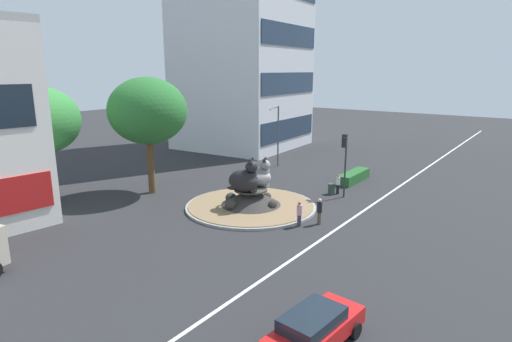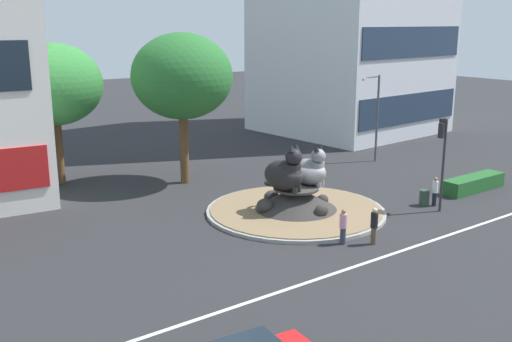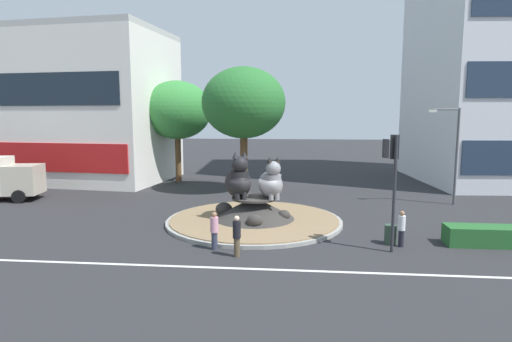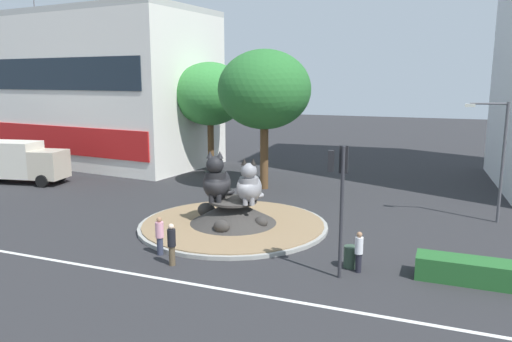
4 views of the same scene
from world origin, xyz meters
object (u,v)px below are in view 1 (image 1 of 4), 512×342
traffic_light_mast (344,152)px  cat_statue_black (245,179)px  cat_statue_grey (259,176)px  broadleaf_tree_behind_island (148,111)px  second_tree_near_tower (39,121)px  pedestrian_white_shirt (338,183)px  litter_bin (331,189)px  pedestrian_pink_shirt (299,213)px  office_tower (242,14)px  sedan_on_far_lane (315,328)px  pedestrian_black_shirt (319,211)px  streetlight_arm (277,132)px

traffic_light_mast → cat_statue_black: bearing=53.7°
cat_statue_grey → broadleaf_tree_behind_island: broadleaf_tree_behind_island is taller
traffic_light_mast → second_tree_near_tower: second_tree_near_tower is taller
pedestrian_white_shirt → litter_bin: (-0.39, 0.40, -0.44)m
broadleaf_tree_behind_island → second_tree_near_tower: (-6.51, 4.67, -0.49)m
pedestrian_pink_shirt → pedestrian_white_shirt: bearing=169.7°
second_tree_near_tower → broadleaf_tree_behind_island: bearing=-35.7°
office_tower → pedestrian_white_shirt: office_tower is taller
sedan_on_far_lane → office_tower: bearing=46.8°
pedestrian_black_shirt → cat_statue_grey: bearing=0.5°
office_tower → broadleaf_tree_behind_island: size_ratio=3.55×
litter_bin → broadleaf_tree_behind_island: bearing=124.3°
cat_statue_black → traffic_light_mast: 8.62m
streetlight_arm → broadleaf_tree_behind_island: bearing=-24.2°
pedestrian_black_shirt → office_tower: bearing=-31.4°
cat_statue_grey → streetlight_arm: 13.23m
sedan_on_far_lane → cat_statue_grey: bearing=47.9°
litter_bin → cat_statue_grey: bearing=151.0°
second_tree_near_tower → streetlight_arm: second_tree_near_tower is taller
cat_statue_grey → pedestrian_white_shirt: cat_statue_grey is taller
cat_statue_grey → second_tree_near_tower: bearing=-166.7°
sedan_on_far_lane → traffic_light_mast: bearing=27.3°
cat_statue_black → streetlight_arm: bearing=95.4°
broadleaf_tree_behind_island → streetlight_arm: 15.00m
streetlight_arm → cat_statue_grey: bearing=15.6°
cat_statue_black → pedestrian_black_shirt: size_ratio=1.60×
cat_statue_grey → sedan_on_far_lane: size_ratio=0.57×
cat_statue_black → pedestrian_pink_shirt: cat_statue_black is taller
traffic_light_mast → second_tree_near_tower: 23.56m
office_tower → cat_statue_grey: bearing=-143.5°
pedestrian_white_shirt → pedestrian_black_shirt: pedestrian_black_shirt is taller
pedestrian_white_shirt → pedestrian_pink_shirt: bearing=-167.3°
traffic_light_mast → pedestrian_black_shirt: bearing=95.9°
traffic_light_mast → pedestrian_pink_shirt: bearing=87.8°
pedestrian_pink_shirt → litter_bin: (8.04, 1.62, -0.45)m
streetlight_arm → pedestrian_black_shirt: bearing=30.9°
pedestrian_pink_shirt → pedestrian_black_shirt: bearing=123.7°
cat_statue_grey → broadleaf_tree_behind_island: size_ratio=0.27×
office_tower → second_tree_near_tower: size_ratio=3.80×
second_tree_near_tower → pedestrian_black_shirt: bearing=-67.6°
pedestrian_black_shirt → sedan_on_far_lane: (-11.69, -5.94, -0.16)m
streetlight_arm → litter_bin: (-5.87, -9.27, -3.33)m
pedestrian_white_shirt → pedestrian_pink_shirt: (-8.43, -1.22, 0.01)m
traffic_light_mast → cat_statue_grey: bearing=46.0°
traffic_light_mast → pedestrian_white_shirt: bearing=-48.1°
broadleaf_tree_behind_island → streetlight_arm: size_ratio=1.49×
sedan_on_far_lane → cat_statue_black: bearing=52.2°
cat_statue_black → broadleaf_tree_behind_island: size_ratio=0.30×
sedan_on_far_lane → litter_bin: 20.41m
streetlight_arm → pedestrian_black_shirt: (-12.77, -11.76, -2.83)m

